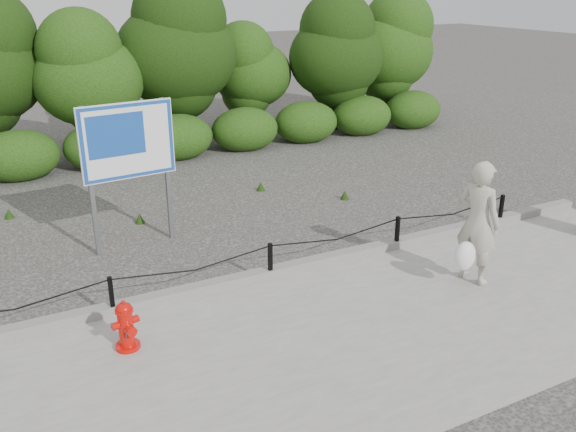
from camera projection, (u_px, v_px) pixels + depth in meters
The scene contains 8 objects.
ground at pixel (271, 282), 9.83m from camera, with size 90.00×90.00×0.00m, color #2D2B28.
sidewalk at pixel (336, 341), 8.16m from camera, with size 14.00×4.00×0.08m, color gray.
curb at pixel (269, 272), 9.81m from camera, with size 14.00×0.22×0.14m, color slate.
chain_barrier at pixel (270, 256), 9.66m from camera, with size 10.06×0.06×0.60m.
treeline at pixel (121, 61), 16.26m from camera, with size 20.53×3.65×4.67m.
fire_hydrant at pixel (126, 326), 7.81m from camera, with size 0.38×0.40×0.69m.
pedestrian at pixel (477, 224), 9.38m from camera, with size 0.84×0.81×1.97m.
advertising_sign at pixel (128, 148), 10.45m from camera, with size 1.65×0.27×2.64m.
Camera 1 is at (-3.80, -7.90, 4.57)m, focal length 38.00 mm.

